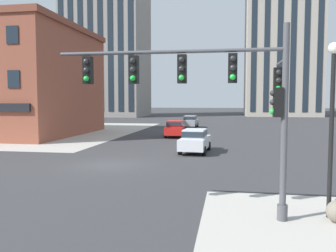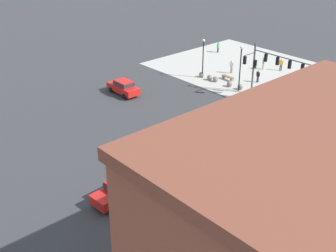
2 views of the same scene
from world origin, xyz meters
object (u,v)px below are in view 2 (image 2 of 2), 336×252
Objects in this scene: pedestrian_by_lamp at (232,66)px; car_main_southbound_near at (191,133)px; traffic_signal_main at (267,65)px; bollard_sphere_curb_b at (230,84)px; bollard_sphere_curb_c at (216,79)px; pedestrian_at_curb at (218,47)px; bench_near_signal at (228,78)px; street_lamp_corner_near at (241,63)px; bollard_sphere_curb_e at (202,75)px; pedestrian_with_bag at (263,63)px; bollard_sphere_curb_a at (240,87)px; car_main_southbound_far at (120,189)px; car_main_northbound_far at (124,87)px; pedestrian_near_bench at (281,64)px; bollard_sphere_curb_d at (210,77)px; street_lamp_mid_sidewalk at (203,54)px; pedestrian_walking_east at (258,76)px.

pedestrian_by_lamp reaches higher than car_main_southbound_near.
bollard_sphere_curb_b is (5.02, 0.17, -3.64)m from traffic_signal_main.
bollard_sphere_curb_c is at bearing 101.34° from pedestrian_by_lamp.
traffic_signal_main is 18.44m from pedestrian_at_curb.
pedestrian_by_lamp is (1.41, -2.30, 0.69)m from bench_near_signal.
street_lamp_corner_near reaches higher than pedestrian_at_curb.
bollard_sphere_curb_c is 1.73m from bench_near_signal.
pedestrian_with_bag reaches higher than bollard_sphere_curb_e.
car_main_southbound_far is at bearing 109.76° from bollard_sphere_curb_a.
pedestrian_at_curb is (5.96, -9.58, 0.56)m from bollard_sphere_curb_e.
street_lamp_corner_near is (-12.25, 9.65, 2.55)m from pedestrian_at_curb.
bollard_sphere_curb_b is at bearing 1.92° from traffic_signal_main.
street_lamp_corner_near is (-1.63, 0.21, 3.11)m from bollard_sphere_curb_b.
bollard_sphere_curb_a is 0.16× the size of car_main_northbound_far.
street_lamp_corner_near is (-1.00, 9.81, 2.51)m from pedestrian_near_bench.
traffic_signal_main is 9.40m from pedestrian_by_lamp.
pedestrian_by_lamp is at bearing -58.39° from bench_near_signal.
traffic_signal_main is 1.67× the size of car_main_northbound_far.
bollard_sphere_curb_d is 3.12m from street_lamp_mid_sidewalk.
bollard_sphere_curb_c is at bearing 131.28° from pedestrian_at_curb.
bollard_sphere_curb_c is at bearing -111.43° from car_main_northbound_far.
pedestrian_walking_east reaches higher than bollard_sphere_curb_d.
pedestrian_near_bench is (-3.83, -9.77, 0.60)m from bollard_sphere_curb_d.
pedestrian_walking_east is 0.31× the size of street_lamp_mid_sidewalk.
street_lamp_mid_sidewalk is at bearing -58.39° from car_main_southbound_far.
car_main_southbound_far is (-13.28, 27.85, -0.10)m from pedestrian_by_lamp.
street_lamp_mid_sidewalk is (3.14, 8.50, 2.28)m from pedestrian_with_bag.
pedestrian_near_bench is at bearing -111.39° from bollard_sphere_curb_d.
bollard_sphere_curb_d is 5.74m from street_lamp_corner_near.
bollard_sphere_curb_e is at bearing -19.82° from street_lamp_mid_sidewalk.
street_lamp_corner_near is at bearing -67.51° from car_main_southbound_near.
pedestrian_with_bag is (-9.33, 1.17, 0.02)m from pedestrian_at_curb.
bollard_sphere_curb_c is 5.02m from street_lamp_corner_near.
bollard_sphere_curb_e is 0.42× the size of pedestrian_with_bag.
pedestrian_with_bag is (-3.37, -8.41, 0.58)m from bollard_sphere_curb_e.
pedestrian_at_curb is at bearing -79.11° from car_main_northbound_far.
bench_near_signal is 1.14× the size of pedestrian_at_curb.
bench_near_signal is 28.18m from car_main_southbound_far.
car_main_southbound_far is at bearing 117.57° from bollard_sphere_curb_c.
bollard_sphere_curb_b is 4.66m from bollard_sphere_curb_e.
pedestrian_by_lamp is 0.39× the size of car_main_southbound_near.
bench_near_signal is 1.12× the size of pedestrian_with_bag.
pedestrian_by_lamp is at bearing -59.56° from car_main_southbound_near.
pedestrian_at_curb is at bearing -25.35° from pedestrian_walking_east.
pedestrian_at_curb reaches higher than bollard_sphere_curb_a.
pedestrian_near_bench is 1.01× the size of pedestrian_with_bag.
car_main_northbound_far is at bearing 72.45° from bollard_sphere_curb_d.
street_lamp_mid_sidewalk is at bearing -101.59° from car_main_northbound_far.
bench_near_signal is at bearing -65.09° from car_main_southbound_far.
bollard_sphere_curb_c is at bearing -171.77° from bollard_sphere_curb_d.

